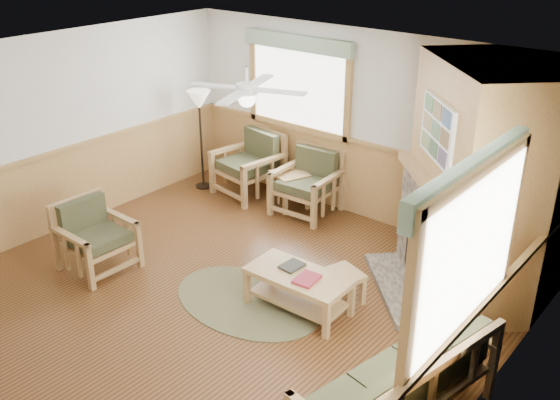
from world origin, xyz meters
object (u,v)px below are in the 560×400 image
Objects in this scene: armchair_back_right at (306,183)px; end_table_chairs at (290,190)px; sofa at (397,383)px; coffee_table at (298,292)px; armchair_back_left at (248,164)px; floor_lamp_right at (471,271)px; footstool at (341,287)px; floor_lamp_left at (201,140)px; armchair_left at (96,237)px.

end_table_chairs is at bearing 176.27° from armchair_back_right.
sofa is 1.60× the size of coffee_table.
coffee_table is (2.59, -2.04, -0.26)m from armchair_back_left.
end_table_chairs is at bearing 156.03° from floor_lamp_right.
footstool is at bearing 55.62° from coffee_table.
floor_lamp_right reaches higher than armchair_back_right.
coffee_table is 2.71× the size of footstool.
floor_lamp_right reaches higher than coffee_table.
floor_lamp_left reaches higher than armchair_back_right.
floor_lamp_right is (3.48, -1.55, 0.64)m from end_table_chairs.
sofa is at bearing -39.71° from end_table_chairs.
sofa is at bearing -27.96° from coffee_table.
armchair_back_left is 1.13× the size of armchair_left.
footstool is at bearing -176.74° from floor_lamp_right.
footstool is at bearing -120.41° from sofa.
floor_lamp_right is at bearing -10.54° from armchair_back_left.
armchair_back_right is at bearing -18.27° from armchair_left.
armchair_back_right is at bearing 153.96° from floor_lamp_right.
coffee_table is 0.52m from footstool.
armchair_back_right is 1.93m from floor_lamp_left.
floor_lamp_left is 0.88× the size of floor_lamp_right.
armchair_back_right is 0.51× the size of floor_lamp_right.
armchair_back_left is 2.32× the size of footstool.
armchair_back_right is at bearing 123.17° from coffee_table.
sofa is at bearing -90.00° from floor_lamp_right.
coffee_table is at bearing -163.08° from floor_lamp_right.
armchair_back_left reaches higher than armchair_left.
footstool is (0.28, 0.44, -0.05)m from coffee_table.
armchair_back_left is 3.31m from coffee_table.
footstool is (2.76, 1.30, -0.25)m from armchair_left.
footstool is 3.90m from floor_lamp_left.
end_table_chairs is at bearing -118.67° from sofa.
floor_lamp_right is (5.04, -1.24, 0.11)m from floor_lamp_left.
floor_lamp_right is (0.00, 1.34, 0.49)m from sofa.
armchair_back_left is at bearing 150.86° from footstool.
sofa is 1.91m from coffee_table.
armchair_left is 2.79m from floor_lamp_left.
coffee_table is at bearing -58.43° from armchair_back_right.
floor_lamp_right is at bearing -23.97° from end_table_chairs.
sofa is at bearing -88.49° from armchair_left.
end_table_chairs is 2.62m from footstool.
armchair_left is at bearing -78.41° from sofa.
armchair_left reaches higher than sofa.
armchair_back_left reaches higher than footstool.
coffee_table is 0.63× the size of floor_lamp_right.
footstool is (-1.43, 1.26, -0.24)m from sofa.
end_table_chairs reaches higher than footstool.
footstool is 0.27× the size of floor_lamp_left.
armchair_back_right reaches higher than armchair_left.
sofa is 4.19m from armchair_left.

